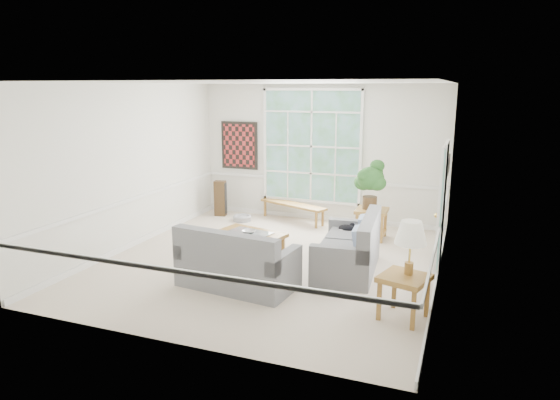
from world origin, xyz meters
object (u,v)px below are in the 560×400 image
object	(u,v)px
loveseat_right	(347,243)
loveseat_front	(238,257)
end_table	(371,224)
side_table	(403,297)
coffee_table	(251,244)

from	to	relation	value
loveseat_right	loveseat_front	bearing A→B (deg)	-143.55
loveseat_right	end_table	size ratio (longest dim) A/B	2.89
loveseat_right	loveseat_front	xyz separation A→B (m)	(-1.39, -1.20, -0.00)
loveseat_right	side_table	size ratio (longest dim) A/B	2.95
end_table	side_table	xyz separation A→B (m)	(1.04, -3.34, -0.01)
loveseat_front	coffee_table	distance (m)	1.36
loveseat_right	loveseat_front	distance (m)	1.83
loveseat_right	loveseat_front	world-z (taller)	loveseat_right
end_table	side_table	size ratio (longest dim) A/B	1.02
coffee_table	side_table	distance (m)	3.20
side_table	coffee_table	bearing A→B (deg)	151.84
loveseat_front	side_table	distance (m)	2.47
side_table	end_table	bearing A→B (deg)	107.26
loveseat_right	end_table	distance (m)	1.92
coffee_table	side_table	xyz separation A→B (m)	(2.82, -1.51, 0.07)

